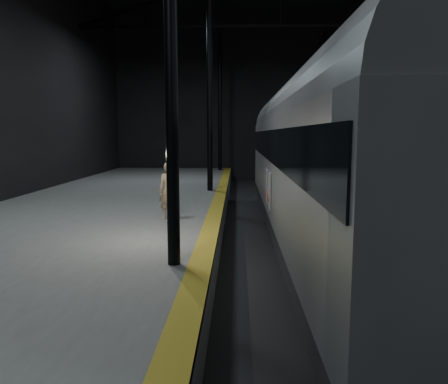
{
  "coord_description": "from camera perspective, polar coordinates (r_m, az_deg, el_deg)",
  "views": [
    {
      "loc": [
        -2.49,
        -12.79,
        3.69
      ],
      "look_at": [
        -2.88,
        -0.09,
        2.0
      ],
      "focal_mm": 35.0,
      "sensor_mm": 36.0,
      "label": 1
    }
  ],
  "objects": [
    {
      "name": "ground",
      "position": [
        13.54,
        12.41,
        -8.42
      ],
      "size": [
        44.0,
        44.0,
        0.0
      ],
      "primitive_type": "plane",
      "color": "black",
      "rests_on": "ground"
    },
    {
      "name": "track",
      "position": [
        13.53,
        12.42,
        -8.14
      ],
      "size": [
        2.4,
        43.0,
        0.24
      ],
      "color": "#3F3328",
      "rests_on": "ground"
    },
    {
      "name": "tactile_strip",
      "position": [
        13.09,
        -1.62,
        -4.26
      ],
      "size": [
        0.5,
        43.8,
        0.01
      ],
      "primitive_type": "cube",
      "color": "olive",
      "rests_on": "platform_left"
    },
    {
      "name": "platform_left",
      "position": [
        14.11,
        -19.21,
        -5.93
      ],
      "size": [
        9.0,
        43.8,
        1.0
      ],
      "primitive_type": "cube",
      "color": "#545451",
      "rests_on": "ground"
    },
    {
      "name": "woman",
      "position": [
        13.98,
        -7.19,
        0.19
      ],
      "size": [
        0.69,
        0.47,
        1.81
      ],
      "primitive_type": "imported",
      "rotation": [
        0.0,
        0.0,
        0.06
      ],
      "color": "tan",
      "rests_on": "platform_left"
    },
    {
      "name": "train",
      "position": [
        14.2,
        11.89,
        4.91
      ],
      "size": [
        3.08,
        20.58,
        5.5
      ],
      "color": "gray",
      "rests_on": "ground"
    }
  ]
}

